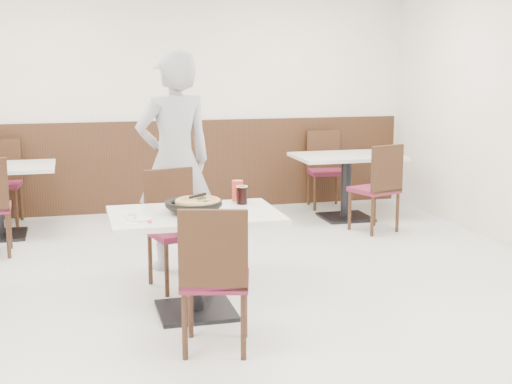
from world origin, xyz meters
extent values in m
plane|color=#B3B4AF|center=(0.00, 0.00, 0.00)|extent=(7.00, 7.00, 0.00)
cube|color=beige|center=(0.00, 3.50, 1.40)|extent=(6.00, 0.04, 2.80)
cube|color=black|center=(0.00, 3.48, 0.55)|extent=(5.90, 0.03, 1.10)
cylinder|color=black|center=(-0.30, -0.21, 0.77)|extent=(0.12, 0.12, 0.04)
cylinder|color=black|center=(-0.33, -0.19, 0.79)|extent=(0.37, 0.37, 0.01)
cylinder|color=tan|center=(-0.29, -0.17, 0.81)|extent=(0.33, 0.33, 0.02)
cube|color=silver|center=(-0.26, -0.18, 0.84)|extent=(0.10, 0.11, 0.00)
cube|color=silver|center=(-0.75, -0.37, 0.75)|extent=(0.18, 0.18, 0.00)
cylinder|color=silver|center=(-0.73, -0.34, 0.76)|extent=(0.17, 0.17, 0.01)
cube|color=silver|center=(-0.75, -0.31, 0.77)|extent=(0.05, 0.15, 0.00)
cylinder|color=black|center=(0.08, 0.03, 0.81)|extent=(0.08, 0.08, 0.13)
cylinder|color=red|center=(0.07, 0.16, 0.83)|extent=(0.09, 0.09, 0.16)
imported|color=#9E9FA3|center=(-0.29, 1.02, 0.95)|extent=(0.79, 0.61, 1.91)
camera|label=1|loc=(-1.15, -5.10, 1.82)|focal=50.00mm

